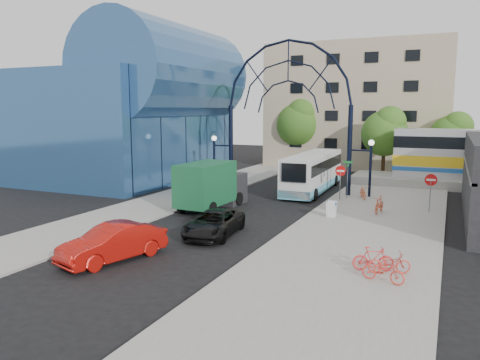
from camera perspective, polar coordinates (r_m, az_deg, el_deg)
The scene contains 22 objects.
ground at distance 25.75m, azimuth -4.45°, elevation -6.39°, with size 120.00×120.00×0.00m, color black.
sidewalk_east at distance 26.91m, azimuth 15.06°, elevation -5.88°, with size 8.00×56.00×0.12m, color gray.
plaza_west at distance 34.03m, azimuth -9.20°, elevation -2.69°, with size 5.00×50.00×0.12m, color gray.
gateway_arch at distance 37.80m, azimuth 5.86°, elevation 11.44°, with size 13.64×0.44×12.10m.
stop_sign at distance 34.85m, azimuth 12.15°, elevation 0.72°, with size 0.80×0.07×2.50m.
do_not_enter_sign at distance 32.13m, azimuth 22.23°, elevation -0.41°, with size 0.76×0.07×2.48m.
street_name_sign at distance 35.34m, azimuth 13.00°, elevation 1.02°, with size 0.70×0.70×2.80m.
sandwich_board at distance 29.09m, azimuth 11.08°, elevation -3.28°, with size 0.55×0.61×0.99m.
transit_hall at distance 45.82m, azimuth -12.42°, elevation 8.45°, with size 16.50×18.00×14.50m.
apartment_block at distance 57.63m, azimuth 14.48°, elevation 8.66°, with size 20.00×12.10×14.00m.
tree_north_a at distance 48.11m, azimuth 17.35°, elevation 5.76°, with size 4.48×4.48×7.00m.
tree_north_b at distance 54.11m, azimuth 7.29°, elevation 7.05°, with size 5.12×5.12×8.00m.
tree_north_c at distance 49.76m, azimuth 24.51°, elevation 5.08°, with size 4.16×4.16×6.50m.
city_bus at distance 38.86m, azimuth 8.88°, elevation 1.02°, with size 2.86×11.21×3.06m.
green_truck at distance 31.45m, azimuth -3.44°, elevation -0.66°, with size 2.64×6.43×3.20m.
black_suv at distance 24.92m, azimuth -3.19°, elevation -5.30°, with size 2.22×4.81×1.34m, color black.
red_sedan at distance 21.61m, azimuth -15.23°, elevation -7.39°, with size 1.71×4.89×1.61m, color #AA100A.
bike_near_a at distance 35.79m, azimuth 14.79°, elevation -1.41°, with size 0.66×1.88×0.99m, color #DB5E2B.
bike_near_b at distance 31.01m, azimuth 16.60°, elevation -2.89°, with size 0.51×1.81×1.09m, color #D6502A.
bike_far_a at distance 18.92m, azimuth 17.06°, elevation -10.55°, with size 0.58×1.67×0.88m, color red.
bike_far_b at distance 20.07m, azimuth 15.92°, elevation -9.21°, with size 0.47×1.66×1.00m, color red.
bike_far_c at distance 19.93m, azimuth 17.74°, elevation -9.59°, with size 0.59×1.69×0.89m, color red.
Camera 1 is at (12.02, -21.78, 6.63)m, focal length 35.00 mm.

